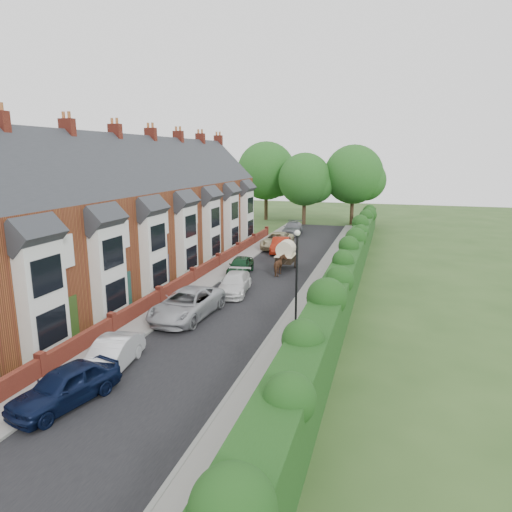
{
  "coord_description": "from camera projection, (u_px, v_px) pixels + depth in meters",
  "views": [
    {
      "loc": [
        8.02,
        -18.99,
        8.95
      ],
      "look_at": [
        -0.69,
        10.19,
        2.2
      ],
      "focal_mm": 32.0,
      "sensor_mm": 36.0,
      "label": 1
    }
  ],
  "objects": [
    {
      "name": "ground",
      "position": [
        209.0,
        345.0,
        21.94
      ],
      "size": [
        140.0,
        140.0,
        0.0
      ],
      "primitive_type": "plane",
      "color": "#2D4C1E",
      "rests_on": "ground"
    },
    {
      "name": "road",
      "position": [
        262.0,
        284.0,
        32.37
      ],
      "size": [
        6.0,
        58.0,
        0.02
      ],
      "primitive_type": "cube",
      "color": "black",
      "rests_on": "ground"
    },
    {
      "name": "pavement_hedge_side",
      "position": [
        319.0,
        288.0,
        31.22
      ],
      "size": [
        2.2,
        58.0,
        0.12
      ],
      "primitive_type": "cube",
      "color": "gray",
      "rests_on": "ground"
    },
    {
      "name": "pavement_house_side",
      "position": [
        211.0,
        279.0,
        33.44
      ],
      "size": [
        1.7,
        58.0,
        0.12
      ],
      "primitive_type": "cube",
      "color": "gray",
      "rests_on": "ground"
    },
    {
      "name": "kerb_hedge_side",
      "position": [
        304.0,
        287.0,
        31.51
      ],
      "size": [
        0.18,
        58.0,
        0.13
      ],
      "primitive_type": "cube",
      "color": "gray",
      "rests_on": "ground"
    },
    {
      "name": "kerb_house_side",
      "position": [
        222.0,
        280.0,
        33.21
      ],
      "size": [
        0.18,
        58.0,
        0.13
      ],
      "primitive_type": "cube",
      "color": "gray",
      "rests_on": "ground"
    },
    {
      "name": "hedge",
      "position": [
        347.0,
        268.0,
        30.38
      ],
      "size": [
        2.1,
        58.0,
        2.85
      ],
      "color": "#1A3E13",
      "rests_on": "ground"
    },
    {
      "name": "terrace_row",
      "position": [
        122.0,
        218.0,
        33.35
      ],
      "size": [
        9.05,
        40.5,
        11.5
      ],
      "color": "brown",
      "rests_on": "ground"
    },
    {
      "name": "garden_wall_row",
      "position": [
        193.0,
        276.0,
        32.69
      ],
      "size": [
        0.35,
        40.35,
        1.1
      ],
      "color": "maroon",
      "rests_on": "ground"
    },
    {
      "name": "lamppost",
      "position": [
        297.0,
        265.0,
        24.02
      ],
      "size": [
        0.32,
        0.32,
        5.16
      ],
      "color": "black",
      "rests_on": "ground"
    },
    {
      "name": "tree_far_left",
      "position": [
        307.0,
        181.0,
        58.94
      ],
      "size": [
        7.14,
        6.8,
        9.29
      ],
      "color": "#332316",
      "rests_on": "ground"
    },
    {
      "name": "tree_far_right",
      "position": [
        356.0,
        176.0,
        59.0
      ],
      "size": [
        7.98,
        7.6,
        10.31
      ],
      "color": "#332316",
      "rests_on": "ground"
    },
    {
      "name": "tree_far_back",
      "position": [
        269.0,
        172.0,
        63.21
      ],
      "size": [
        8.4,
        8.0,
        10.82
      ],
      "color": "#332316",
      "rests_on": "ground"
    },
    {
      "name": "car_navy",
      "position": [
        65.0,
        386.0,
        16.61
      ],
      "size": [
        2.69,
        4.52,
        1.44
      ],
      "primitive_type": "imported",
      "rotation": [
        0.0,
        0.0,
        -0.25
      ],
      "color": "black",
      "rests_on": "ground"
    },
    {
      "name": "car_silver_a",
      "position": [
        112.0,
        355.0,
        19.34
      ],
      "size": [
        1.89,
        4.15,
        1.32
      ],
      "primitive_type": "imported",
      "rotation": [
        0.0,
        0.0,
        0.13
      ],
      "color": "silver",
      "rests_on": "ground"
    },
    {
      "name": "car_silver_b",
      "position": [
        187.0,
        304.0,
        25.56
      ],
      "size": [
        2.91,
        5.76,
        1.56
      ],
      "primitive_type": "imported",
      "rotation": [
        0.0,
        0.0,
        -0.06
      ],
      "color": "#A5A6AC",
      "rests_on": "ground"
    },
    {
      "name": "car_white",
      "position": [
        234.0,
        283.0,
        30.14
      ],
      "size": [
        2.43,
        4.7,
        1.3
      ],
      "primitive_type": "imported",
      "rotation": [
        0.0,
        0.0,
        0.14
      ],
      "color": "silver",
      "rests_on": "ground"
    },
    {
      "name": "car_green",
      "position": [
        240.0,
        265.0,
        35.01
      ],
      "size": [
        1.92,
        4.02,
        1.33
      ],
      "primitive_type": "imported",
      "rotation": [
        0.0,
        0.0,
        0.09
      ],
      "color": "#0F351B",
      "rests_on": "ground"
    },
    {
      "name": "car_red",
      "position": [
        281.0,
        245.0,
        42.67
      ],
      "size": [
        1.98,
        4.48,
        1.43
      ],
      "primitive_type": "imported",
      "rotation": [
        0.0,
        0.0,
        0.11
      ],
      "color": "maroon",
      "rests_on": "ground"
    },
    {
      "name": "car_beige",
      "position": [
        277.0,
        241.0,
        44.76
      ],
      "size": [
        2.54,
        5.42,
        1.5
      ],
      "primitive_type": "imported",
      "rotation": [
        0.0,
        0.0,
        0.01
      ],
      "color": "#C2B68C",
      "rests_on": "ground"
    },
    {
      "name": "car_grey",
      "position": [
        293.0,
        228.0,
        52.5
      ],
      "size": [
        2.35,
        5.02,
        1.42
      ],
      "primitive_type": "imported",
      "rotation": [
        0.0,
        0.0,
        0.08
      ],
      "color": "slate",
      "rests_on": "ground"
    },
    {
      "name": "horse",
      "position": [
        280.0,
        266.0,
        34.56
      ],
      "size": [
        0.91,
        1.83,
        1.51
      ],
      "primitive_type": "imported",
      "rotation": [
        0.0,
        0.0,
        3.2
      ],
      "color": "#57341F",
      "rests_on": "ground"
    },
    {
      "name": "horse_cart",
      "position": [
        286.0,
        253.0,
        36.24
      ],
      "size": [
        1.47,
        3.26,
        2.35
      ],
      "color": "black",
      "rests_on": "ground"
    }
  ]
}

